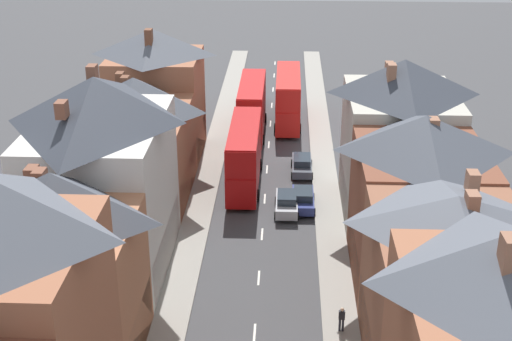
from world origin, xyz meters
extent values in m
cube|color=gray|center=(-5.10, 38.00, 0.07)|extent=(2.20, 104.00, 0.14)
cube|color=gray|center=(5.10, 38.00, 0.07)|extent=(2.20, 104.00, 0.14)
cube|color=silver|center=(0.00, 24.00, 0.01)|extent=(0.14, 1.80, 0.01)
cube|color=silver|center=(0.00, 30.00, 0.01)|extent=(0.14, 1.80, 0.01)
cube|color=silver|center=(0.00, 36.00, 0.01)|extent=(0.14, 1.80, 0.01)
cube|color=silver|center=(0.00, 42.00, 0.01)|extent=(0.14, 1.80, 0.01)
cube|color=silver|center=(0.00, 48.00, 0.01)|extent=(0.14, 1.80, 0.01)
cube|color=silver|center=(0.00, 54.00, 0.01)|extent=(0.14, 1.80, 0.01)
cube|color=silver|center=(0.00, 60.00, 0.01)|extent=(0.14, 1.80, 0.01)
cube|color=silver|center=(0.00, 66.00, 0.01)|extent=(0.14, 1.80, 0.01)
cube|color=silver|center=(0.00, 72.00, 0.01)|extent=(0.14, 1.80, 0.01)
cube|color=silver|center=(0.00, 78.00, 0.01)|extent=(0.14, 1.80, 0.01)
cube|color=silver|center=(0.00, 84.00, 0.01)|extent=(0.14, 1.80, 0.01)
cube|color=#B2704C|center=(-10.20, 21.56, 4.21)|extent=(8.00, 7.40, 8.42)
cube|color=black|center=(-6.26, 21.56, 1.60)|extent=(0.12, 6.80, 3.20)
pyramid|color=#474C56|center=(-10.20, 21.56, 9.82)|extent=(8.00, 7.40, 2.81)
cube|color=brown|center=(-11.60, 22.93, 10.37)|extent=(0.60, 0.90, 1.09)
cube|color=brown|center=(-10.93, 22.22, 10.45)|extent=(0.60, 0.90, 1.25)
cube|color=silver|center=(-10.20, 31.04, 5.25)|extent=(8.00, 11.57, 10.50)
cube|color=maroon|center=(-6.26, 31.04, 1.60)|extent=(0.12, 10.64, 3.20)
pyramid|color=#383D47|center=(-10.20, 31.04, 11.96)|extent=(8.00, 11.57, 2.93)
cube|color=brown|center=(-10.94, 33.63, 12.69)|extent=(0.60, 0.90, 1.46)
cube|color=brown|center=(-11.22, 27.67, 12.45)|extent=(0.60, 0.90, 0.98)
cube|color=#A36042|center=(-10.20, 41.97, 3.68)|extent=(8.00, 10.29, 7.35)
cube|color=maroon|center=(-6.26, 41.97, 1.60)|extent=(0.12, 9.47, 3.20)
pyramid|color=#474C56|center=(-10.20, 41.97, 8.76)|extent=(8.00, 10.29, 2.82)
cube|color=brown|center=(-11.68, 43.93, 9.38)|extent=(0.60, 0.90, 1.23)
cube|color=brown|center=(-11.03, 42.88, 9.37)|extent=(0.60, 0.90, 1.22)
cube|color=#A36042|center=(-10.20, 51.05, 4.80)|extent=(8.00, 7.86, 9.60)
cube|color=black|center=(-6.26, 51.05, 1.60)|extent=(0.12, 7.23, 3.20)
pyramid|color=#565B66|center=(-10.20, 51.05, 10.74)|extent=(8.00, 7.86, 2.29)
cube|color=brown|center=(-10.24, 49.35, 11.51)|extent=(0.60, 0.90, 1.52)
cube|color=#99664C|center=(9.46, 11.30, 13.02)|extent=(0.60, 0.90, 1.47)
cube|color=brown|center=(10.20, 21.47, 4.40)|extent=(8.00, 9.43, 8.80)
cube|color=navy|center=(6.26, 21.47, 1.60)|extent=(0.12, 8.68, 3.20)
pyramid|color=#565B66|center=(10.20, 21.47, 9.61)|extent=(8.00, 9.43, 1.60)
cube|color=#99664C|center=(11.43, 23.79, 10.16)|extent=(0.60, 0.90, 1.10)
cube|color=#99664C|center=(10.76, 21.07, 10.20)|extent=(0.60, 0.90, 1.18)
cube|color=brown|center=(10.20, 30.84, 4.48)|extent=(8.00, 9.30, 8.96)
cube|color=#1E5133|center=(6.26, 30.84, 1.60)|extent=(0.12, 8.56, 3.20)
pyramid|color=#474C56|center=(10.20, 30.84, 10.14)|extent=(8.00, 9.30, 2.36)
cube|color=#99664C|center=(10.60, 30.71, 10.67)|extent=(0.60, 0.90, 1.05)
cube|color=#BCB7A8|center=(10.20, 40.29, 4.86)|extent=(8.00, 9.60, 9.72)
cube|color=maroon|center=(6.26, 40.29, 1.60)|extent=(0.12, 8.83, 3.20)
pyramid|color=#383D47|center=(10.20, 40.29, 11.00)|extent=(8.00, 9.60, 2.57)
cube|color=#99664C|center=(9.07, 39.09, 11.63)|extent=(0.60, 0.90, 1.26)
cube|color=#99664C|center=(9.16, 40.78, 11.47)|extent=(0.60, 0.90, 0.93)
cube|color=red|center=(-1.80, 57.03, 1.65)|extent=(2.44, 10.80, 2.50)
cube|color=red|center=(-1.80, 57.03, 4.05)|extent=(2.44, 10.58, 2.30)
cube|color=red|center=(-1.80, 57.03, 5.25)|extent=(2.39, 10.37, 0.10)
cube|color=#28333D|center=(-1.80, 62.38, 1.85)|extent=(2.20, 0.10, 1.20)
cube|color=#28333D|center=(-1.80, 62.38, 4.15)|extent=(2.20, 0.10, 1.10)
cube|color=#28333D|center=(-2.99, 57.03, 1.90)|extent=(0.06, 9.18, 0.90)
cube|color=#28333D|center=(-2.99, 57.03, 4.15)|extent=(0.06, 9.18, 0.90)
cube|color=yellow|center=(-1.80, 62.38, 4.95)|extent=(1.34, 0.08, 0.32)
cylinder|color=black|center=(-3.02, 60.38, 0.50)|extent=(0.30, 1.00, 1.00)
cylinder|color=black|center=(-0.58, 60.38, 0.50)|extent=(0.30, 1.00, 1.00)
cylinder|color=black|center=(-3.02, 54.06, 0.50)|extent=(0.30, 1.00, 1.00)
cylinder|color=black|center=(-0.58, 54.06, 0.50)|extent=(0.30, 1.00, 1.00)
cube|color=#B70F0F|center=(-1.80, 44.58, 1.65)|extent=(2.44, 10.80, 2.50)
cube|color=#B70F0F|center=(-1.80, 44.58, 4.05)|extent=(2.44, 10.58, 2.30)
cube|color=#B70F0F|center=(-1.80, 44.58, 5.25)|extent=(2.39, 10.37, 0.10)
cube|color=#28333D|center=(-1.80, 49.93, 1.85)|extent=(2.20, 0.10, 1.20)
cube|color=#28333D|center=(-1.80, 49.93, 4.15)|extent=(2.20, 0.10, 1.10)
cube|color=#28333D|center=(-2.99, 44.58, 1.90)|extent=(0.06, 9.18, 0.90)
cube|color=#28333D|center=(-2.99, 44.58, 4.15)|extent=(0.06, 9.18, 0.90)
cube|color=yellow|center=(-1.80, 49.93, 4.95)|extent=(1.34, 0.08, 0.32)
cylinder|color=black|center=(-3.02, 47.93, 0.50)|extent=(0.30, 1.00, 1.00)
cylinder|color=black|center=(-0.58, 47.93, 0.50)|extent=(0.30, 1.00, 1.00)
cylinder|color=black|center=(-3.02, 41.61, 0.50)|extent=(0.30, 1.00, 1.00)
cylinder|color=black|center=(-0.58, 41.61, 0.50)|extent=(0.30, 1.00, 1.00)
cube|color=red|center=(1.80, 60.29, 1.65)|extent=(2.44, 10.80, 2.50)
cube|color=red|center=(1.80, 60.29, 4.05)|extent=(2.44, 10.58, 2.30)
cube|color=red|center=(1.80, 60.29, 5.25)|extent=(2.39, 10.37, 0.10)
cube|color=#28333D|center=(1.80, 65.64, 1.85)|extent=(2.20, 0.10, 1.20)
cube|color=#28333D|center=(1.80, 65.64, 4.15)|extent=(2.20, 0.10, 1.10)
cube|color=#28333D|center=(0.61, 60.29, 1.90)|extent=(0.06, 9.18, 0.90)
cube|color=#28333D|center=(0.61, 60.29, 4.15)|extent=(0.06, 9.18, 0.90)
cube|color=yellow|center=(1.80, 65.64, 4.95)|extent=(1.34, 0.08, 0.32)
cylinder|color=black|center=(0.58, 63.63, 0.50)|extent=(0.30, 1.00, 1.00)
cylinder|color=black|center=(3.02, 63.63, 0.50)|extent=(0.30, 1.00, 1.00)
cylinder|color=black|center=(0.58, 57.32, 0.50)|extent=(0.30, 1.00, 1.00)
cylinder|color=black|center=(3.02, 57.32, 0.50)|extent=(0.30, 1.00, 1.00)
cube|color=#4C515B|center=(-1.80, 66.50, 0.67)|extent=(1.70, 3.95, 0.72)
cube|color=#28333D|center=(-1.80, 66.30, 1.33)|extent=(1.46, 1.97, 0.60)
cylinder|color=black|center=(-2.65, 67.72, 0.31)|extent=(0.20, 0.62, 0.62)
cylinder|color=black|center=(-0.95, 67.72, 0.31)|extent=(0.20, 0.62, 0.62)
cylinder|color=black|center=(-2.65, 65.28, 0.31)|extent=(0.20, 0.62, 0.62)
cylinder|color=black|center=(-0.95, 65.28, 0.31)|extent=(0.20, 0.62, 0.62)
cube|color=#B7BABF|center=(1.80, 39.73, 0.70)|extent=(1.70, 4.24, 0.78)
cube|color=#28333D|center=(1.80, 39.52, 1.39)|extent=(1.46, 2.12, 0.60)
cylinder|color=black|center=(0.95, 41.04, 0.31)|extent=(0.20, 0.62, 0.62)
cylinder|color=black|center=(2.65, 41.04, 0.31)|extent=(0.20, 0.62, 0.62)
cylinder|color=black|center=(0.95, 38.42, 0.31)|extent=(0.20, 0.62, 0.62)
cylinder|color=black|center=(2.65, 38.42, 0.31)|extent=(0.20, 0.62, 0.62)
cube|color=navy|center=(3.10, 40.56, 0.66)|extent=(1.70, 4.33, 0.71)
cube|color=#28333D|center=(3.10, 40.34, 1.32)|extent=(1.46, 2.16, 0.60)
cylinder|color=black|center=(2.25, 41.90, 0.31)|extent=(0.20, 0.62, 0.62)
cylinder|color=black|center=(3.95, 41.90, 0.31)|extent=(0.20, 0.62, 0.62)
cylinder|color=black|center=(2.25, 39.22, 0.31)|extent=(0.20, 0.62, 0.62)
cylinder|color=black|center=(3.95, 39.22, 0.31)|extent=(0.20, 0.62, 0.62)
cube|color=#4C515B|center=(3.10, 47.50, 0.65)|extent=(1.70, 4.58, 0.68)
cube|color=#28333D|center=(3.10, 47.27, 1.29)|extent=(1.46, 2.29, 0.60)
cylinder|color=black|center=(2.25, 48.92, 0.31)|extent=(0.20, 0.62, 0.62)
cylinder|color=black|center=(3.95, 48.92, 0.31)|extent=(0.20, 0.62, 0.62)
cylinder|color=black|center=(2.25, 46.08, 0.31)|extent=(0.20, 0.62, 0.62)
cylinder|color=black|center=(3.95, 46.08, 0.31)|extent=(0.20, 0.62, 0.62)
cylinder|color=#23232D|center=(4.99, 24.26, 0.56)|extent=(0.14, 0.14, 0.84)
cylinder|color=#23232D|center=(5.17, 24.26, 0.56)|extent=(0.14, 0.14, 0.84)
cube|color=black|center=(5.08, 24.26, 1.25)|extent=(0.36, 0.22, 0.54)
sphere|color=beige|center=(5.08, 24.26, 1.64)|extent=(0.22, 0.22, 0.22)
camera|label=1|loc=(1.62, -10.47, 25.70)|focal=50.00mm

